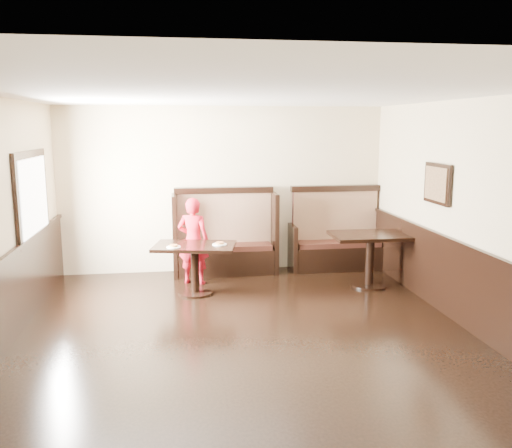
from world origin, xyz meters
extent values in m
plane|color=black|center=(0.00, 0.00, 0.00)|extent=(7.00, 7.00, 0.00)
plane|color=beige|center=(0.00, 3.50, 1.40)|extent=(5.50, 0.00, 5.50)
plane|color=beige|center=(0.00, -3.50, 1.40)|extent=(5.50, 0.00, 5.50)
plane|color=beige|center=(2.75, 0.00, 1.40)|extent=(0.00, 7.00, 7.00)
plane|color=white|center=(0.00, 0.00, 2.80)|extent=(7.00, 7.00, 0.00)
cube|color=black|center=(2.72, 0.00, 0.50)|extent=(0.05, 6.90, 1.00)
cube|color=black|center=(-2.71, 1.90, 1.55)|extent=(0.05, 1.50, 1.20)
cube|color=white|center=(-2.69, 1.90, 1.55)|extent=(0.01, 1.30, 1.00)
cube|color=black|center=(2.71, 1.20, 1.70)|extent=(0.04, 0.70, 0.55)
cube|color=olive|center=(2.69, 1.20, 1.70)|extent=(0.01, 0.60, 0.45)
cube|color=black|center=(0.00, 3.22, 0.21)|extent=(1.60, 0.50, 0.42)
cube|color=#371911|center=(0.00, 3.22, 0.46)|extent=(1.54, 0.46, 0.09)
cube|color=#4B0F1C|center=(0.00, 3.43, 0.90)|extent=(1.60, 0.12, 0.92)
cube|color=black|center=(0.00, 3.43, 1.40)|extent=(1.68, 0.16, 0.10)
cube|color=black|center=(-0.84, 3.32, 0.68)|extent=(0.07, 0.72, 1.36)
cube|color=black|center=(0.84, 3.32, 0.68)|extent=(0.07, 0.72, 1.36)
cube|color=black|center=(1.95, 3.22, 0.21)|extent=(1.50, 0.50, 0.42)
cube|color=#371911|center=(1.95, 3.22, 0.46)|extent=(1.44, 0.46, 0.09)
cube|color=#4B0F1C|center=(1.95, 3.43, 0.90)|extent=(1.50, 0.12, 0.92)
cube|color=black|center=(1.95, 3.43, 1.40)|extent=(1.58, 0.16, 0.10)
cube|color=black|center=(1.16, 3.32, 0.40)|extent=(0.07, 0.72, 0.80)
cube|color=black|center=(2.74, 3.32, 0.40)|extent=(0.07, 0.72, 0.80)
cube|color=black|center=(-0.55, 2.16, 0.73)|extent=(1.30, 0.95, 0.05)
cylinder|color=black|center=(-0.55, 2.16, 0.35)|extent=(0.12, 0.12, 0.69)
cylinder|color=black|center=(-0.55, 2.16, 0.01)|extent=(0.51, 0.51, 0.03)
cube|color=black|center=(2.16, 2.17, 0.80)|extent=(1.21, 0.80, 0.05)
cylinder|color=black|center=(2.16, 2.17, 0.39)|extent=(0.13, 0.13, 0.76)
cylinder|color=black|center=(2.16, 2.17, 0.02)|extent=(0.57, 0.57, 0.03)
imported|color=red|center=(-0.55, 2.71, 0.69)|extent=(0.58, 0.47, 1.38)
cylinder|color=white|center=(-0.85, 2.02, 0.76)|extent=(0.21, 0.21, 0.01)
cylinder|color=tan|center=(-0.85, 2.02, 0.77)|extent=(0.13, 0.13, 0.02)
cylinder|color=#EABA54|center=(-0.85, 2.02, 0.78)|extent=(0.11, 0.11, 0.01)
cylinder|color=white|center=(-0.18, 2.10, 0.76)|extent=(0.22, 0.22, 0.01)
cylinder|color=tan|center=(-0.18, 2.10, 0.77)|extent=(0.13, 0.13, 0.02)
cylinder|color=#EABA54|center=(-0.18, 2.10, 0.78)|extent=(0.11, 0.11, 0.01)
camera|label=1|loc=(-0.77, -5.67, 2.47)|focal=38.00mm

